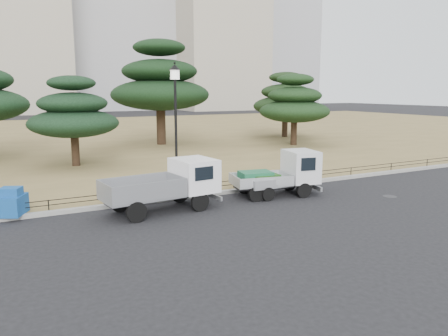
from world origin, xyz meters
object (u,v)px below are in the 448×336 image
truck_large (168,183)px  tarp_pile (3,204)px  truck_kei_front (285,175)px  street_lamp (175,108)px  truck_kei_rear (281,173)px

truck_large → tarp_pile: (-5.64, 1.72, -0.52)m
truck_kei_front → street_lamp: size_ratio=0.61×
truck_large → truck_kei_front: (5.52, 0.07, -0.18)m
street_lamp → truck_large: bearing=-121.7°
street_lamp → tarp_pile: (-6.69, 0.02, -3.31)m
street_lamp → truck_kei_rear: bearing=-21.5°
truck_kei_rear → tarp_pile: 11.08m
truck_kei_front → tarp_pile: bearing=171.2°
truck_large → street_lamp: 3.43m
truck_kei_front → street_lamp: street_lamp is taller
tarp_pile → truck_large: bearing=-16.9°
truck_large → truck_kei_rear: size_ratio=1.15×
truck_large → truck_kei_rear: bearing=-5.9°
truck_kei_rear → street_lamp: bearing=169.0°
truck_large → tarp_pile: 5.92m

